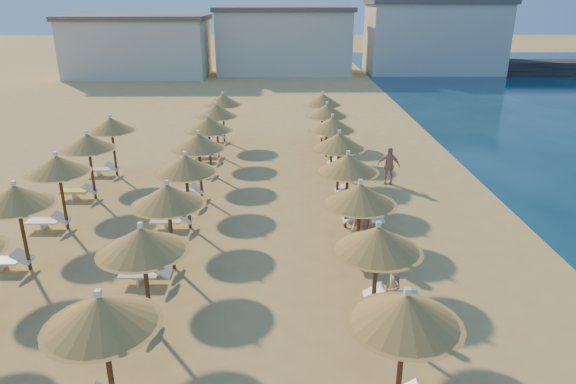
{
  "coord_description": "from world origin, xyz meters",
  "views": [
    {
      "loc": [
        0.43,
        -14.55,
        8.38
      ],
      "look_at": [
        0.63,
        4.0,
        1.3
      ],
      "focal_mm": 32.0,
      "sensor_mm": 36.0,
      "label": 1
    }
  ],
  "objects_px": {
    "jetty": "(504,67)",
    "parasol_row_east": "(360,196)",
    "beachgoer_a": "(393,291)",
    "beachgoer_c": "(389,166)",
    "parasol_row_west": "(168,196)",
    "beachgoer_b": "(362,229)"
  },
  "relations": [
    {
      "from": "jetty",
      "to": "parasol_row_east",
      "type": "bearing_deg",
      "value": -114.89
    },
    {
      "from": "jetty",
      "to": "parasol_row_east",
      "type": "relative_size",
      "value": 0.88
    },
    {
      "from": "beachgoer_a",
      "to": "beachgoer_c",
      "type": "distance_m",
      "value": 11.04
    },
    {
      "from": "jetty",
      "to": "beachgoer_a",
      "type": "relative_size",
      "value": 19.45
    },
    {
      "from": "parasol_row_west",
      "to": "beachgoer_b",
      "type": "relative_size",
      "value": 18.24
    },
    {
      "from": "beachgoer_a",
      "to": "beachgoer_c",
      "type": "height_order",
      "value": "beachgoer_c"
    },
    {
      "from": "parasol_row_west",
      "to": "jetty",
      "type": "bearing_deg",
      "value": 57.09
    },
    {
      "from": "jetty",
      "to": "beachgoer_b",
      "type": "distance_m",
      "value": 49.58
    },
    {
      "from": "jetty",
      "to": "beachgoer_b",
      "type": "bearing_deg",
      "value": -115.12
    },
    {
      "from": "jetty",
      "to": "parasol_row_west",
      "type": "height_order",
      "value": "parasol_row_west"
    },
    {
      "from": "parasol_row_west",
      "to": "beachgoer_c",
      "type": "xyz_separation_m",
      "value": [
        8.62,
        8.14,
        -1.65
      ]
    },
    {
      "from": "jetty",
      "to": "beachgoer_a",
      "type": "height_order",
      "value": "beachgoer_a"
    },
    {
      "from": "beachgoer_c",
      "to": "jetty",
      "type": "bearing_deg",
      "value": 78.76
    },
    {
      "from": "beachgoer_a",
      "to": "beachgoer_b",
      "type": "relative_size",
      "value": 0.83
    },
    {
      "from": "jetty",
      "to": "beachgoer_c",
      "type": "relative_size",
      "value": 16.73
    },
    {
      "from": "parasol_row_west",
      "to": "beachgoer_b",
      "type": "bearing_deg",
      "value": 9.09
    },
    {
      "from": "jetty",
      "to": "beachgoer_c",
      "type": "bearing_deg",
      "value": -116.79
    },
    {
      "from": "parasol_row_east",
      "to": "beachgoer_c",
      "type": "relative_size",
      "value": 18.95
    },
    {
      "from": "jetty",
      "to": "parasol_row_west",
      "type": "bearing_deg",
      "value": -120.61
    },
    {
      "from": "parasol_row_west",
      "to": "beachgoer_a",
      "type": "relative_size",
      "value": 22.04
    },
    {
      "from": "beachgoer_a",
      "to": "beachgoer_b",
      "type": "xyz_separation_m",
      "value": [
        -0.32,
        3.73,
        0.16
      ]
    },
    {
      "from": "beachgoer_b",
      "to": "beachgoer_c",
      "type": "distance_m",
      "value": 7.5
    }
  ]
}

